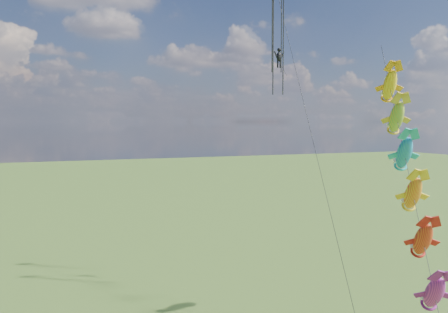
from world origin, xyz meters
name	(u,v)px	position (x,y,z in m)	size (l,w,h in m)	color
fish_windsock_rig	(409,173)	(18.05, 6.25, 9.73)	(7.60, 14.15, 17.33)	brown
parafoil_rig	(281,37)	(17.00, 17.95, 18.41)	(4.75, 17.19, 24.44)	brown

